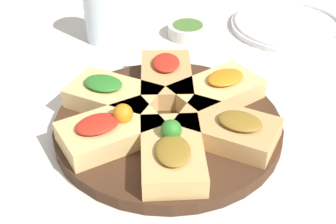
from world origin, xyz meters
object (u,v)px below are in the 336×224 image
(plate_right, at_px, (288,25))
(dipping_bowl, at_px, (188,30))
(serving_board, at_px, (168,125))
(water_glass, at_px, (102,14))

(plate_right, xyz_separation_m, dipping_bowl, (-0.13, 0.15, 0.00))
(plate_right, relative_size, dipping_bowl, 2.97)
(serving_board, xyz_separation_m, plate_right, (0.39, -0.03, -0.00))
(serving_board, height_order, water_glass, water_glass)
(plate_right, distance_m, water_glass, 0.35)
(serving_board, height_order, plate_right, serving_board)
(water_glass, bearing_deg, plate_right, -50.65)
(dipping_bowl, bearing_deg, serving_board, -155.06)
(serving_board, relative_size, dipping_bowl, 4.26)
(plate_right, bearing_deg, dipping_bowl, 131.62)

